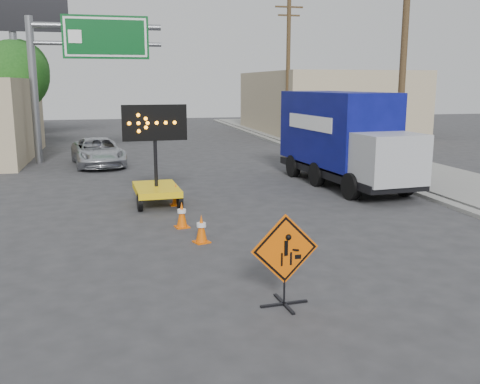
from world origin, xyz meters
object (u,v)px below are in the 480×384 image
object	(u,v)px
construction_sign	(285,258)
arrow_board	(156,183)
box_truck	(343,143)
pickup_truck	(98,152)

from	to	relation	value
construction_sign	arrow_board	distance (m)	8.51
box_truck	pickup_truck	bearing A→B (deg)	137.23
construction_sign	box_truck	distance (m)	11.63
construction_sign	box_truck	size ratio (longest dim) A/B	0.22
construction_sign	box_truck	xyz separation A→B (m)	(5.58, 10.18, 0.70)
arrow_board	box_truck	distance (m)	7.36
pickup_truck	construction_sign	bearing A→B (deg)	-86.30
pickup_truck	box_truck	bearing A→B (deg)	-45.49
construction_sign	pickup_truck	bearing A→B (deg)	97.62
arrow_board	construction_sign	bearing A→B (deg)	-82.43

